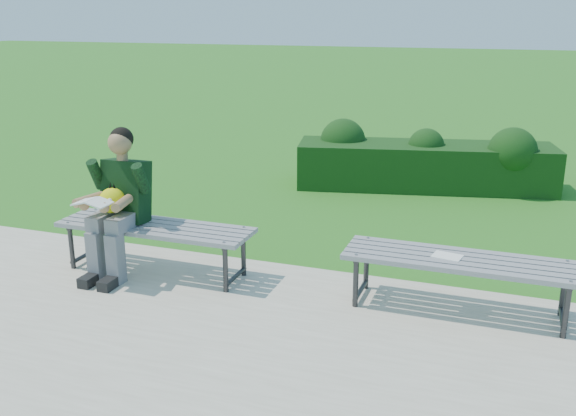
{
  "coord_description": "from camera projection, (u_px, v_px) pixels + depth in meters",
  "views": [
    {
      "loc": [
        1.48,
        -5.3,
        2.3
      ],
      "look_at": [
        -0.3,
        -0.31,
        0.68
      ],
      "focal_mm": 40.0,
      "sensor_mm": 36.0,
      "label": 1
    }
  ],
  "objects": [
    {
      "name": "bench_left",
      "position": [
        155.0,
        231.0,
        5.77
      ],
      "size": [
        1.8,
        0.5,
        0.46
      ],
      "color": "gray",
      "rests_on": "walkway"
    },
    {
      "name": "bench_right",
      "position": [
        460.0,
        265.0,
        5.0
      ],
      "size": [
        1.8,
        0.5,
        0.46
      ],
      "color": "gray",
      "rests_on": "walkway"
    },
    {
      "name": "paper_sheet",
      "position": [
        447.0,
        256.0,
        5.01
      ],
      "size": [
        0.25,
        0.2,
        0.01
      ],
      "color": "white",
      "rests_on": "bench_right"
    },
    {
      "name": "seated_boy",
      "position": [
        118.0,
        199.0,
        5.69
      ],
      "size": [
        0.56,
        0.76,
        1.31
      ],
      "color": "slate",
      "rests_on": "walkway"
    },
    {
      "name": "ground",
      "position": [
        330.0,
        272.0,
        5.92
      ],
      "size": [
        80.0,
        80.0,
        0.0
      ],
      "color": "#357221",
      "rests_on": "ground"
    },
    {
      "name": "hedge",
      "position": [
        425.0,
        161.0,
        8.69
      ],
      "size": [
        3.51,
        1.54,
        0.89
      ],
      "color": "#113C14",
      "rests_on": "ground"
    },
    {
      "name": "walkway",
      "position": [
        258.0,
        365.0,
        4.34
      ],
      "size": [
        30.0,
        3.5,
        0.02
      ],
      "color": "#A89D8E",
      "rests_on": "ground"
    }
  ]
}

